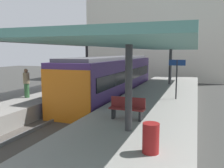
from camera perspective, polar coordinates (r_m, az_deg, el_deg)
The scene contains 15 objects.
ground_plane at distance 14.16m, azimuth -5.59°, elevation -7.21°, with size 80.00×80.00×0.00m, color #383835.
platform_left at distance 16.02m, azimuth -18.03°, elevation -3.98°, with size 4.40×28.00×1.00m, color gray.
platform_right at distance 12.92m, azimuth 9.90°, elevation -6.46°, with size 4.40×28.00×1.00m, color gray.
track_ballast at distance 14.14m, azimuth -5.60°, elevation -6.82°, with size 3.20×28.00×0.20m, color #4C4742.
rail_near_side at distance 14.41m, azimuth -8.21°, elevation -5.89°, with size 0.08×28.00×0.14m, color slate.
rail_far_side at distance 13.81m, azimuth -2.89°, elevation -6.41°, with size 0.08×28.00×0.14m, color slate.
commuter_train at distance 17.66m, azimuth 0.15°, elevation 1.48°, with size 2.78×13.57×3.10m.
canopy_left at distance 16.85m, azimuth -15.62°, elevation 9.66°, with size 4.18×21.00×3.42m.
canopy_right at distance 13.92m, azimuth 11.23°, elevation 8.70°, with size 4.18×21.00×3.03m.
platform_bench at distance 9.39m, azimuth 3.69°, elevation -5.65°, with size 1.40×0.41×0.86m.
platform_sign at distance 13.69m, azimuth 15.32°, elevation 3.19°, with size 0.90×0.08×2.21m.
litter_bin at distance 6.42m, azimuth 9.30°, elevation -12.70°, with size 0.44×0.44×0.80m, color maroon.
passenger_near_bench at distance 14.60m, azimuth -19.87°, elevation 0.30°, with size 0.36×0.36×1.68m.
passenger_mid_platform at distance 17.89m, azimuth -15.76°, elevation 1.66°, with size 0.36×0.36×1.63m.
station_building_backdrop at distance 32.82m, azimuth 10.88°, elevation 10.78°, with size 18.00×6.00×11.00m, color beige.
Camera 1 is at (5.90, -12.36, 3.62)m, focal length 38.05 mm.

